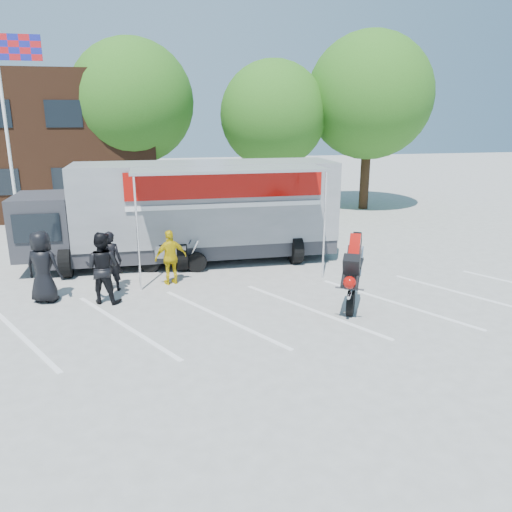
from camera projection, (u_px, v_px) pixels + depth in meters
name	position (u px, v px, depth m)	size (l,w,h in m)	color
ground	(219.00, 334.00, 11.69)	(100.00, 100.00, 0.00)	#A9A9A4
parking_bay_lines	(214.00, 318.00, 12.63)	(18.00, 5.00, 0.01)	white
flagpole	(11.00, 112.00, 18.46)	(1.61, 0.12, 8.00)	white
tree_left	(132.00, 102.00, 24.82)	(6.12, 6.12, 8.64)	#382314
tree_mid	(273.00, 115.00, 25.46)	(5.44, 5.44, 7.68)	#382314
tree_right	(370.00, 96.00, 25.74)	(6.46, 6.46, 9.12)	#382314
transporter_truck	(194.00, 261.00, 17.59)	(10.74, 5.17, 3.42)	gray
parked_motorcycle	(174.00, 272.00, 16.33)	(0.74, 2.22, 1.16)	#A8A8AC
stunt_bike_rider	(353.00, 305.00, 13.51)	(0.89, 1.90, 2.24)	black
spectator_leather_a	(43.00, 267.00, 13.49)	(0.97, 0.63, 1.99)	black
spectator_leather_b	(111.00, 261.00, 14.42)	(0.64, 0.42, 1.77)	black
spectator_leather_c	(102.00, 268.00, 13.45)	(0.96, 0.75, 1.97)	black
spectator_hivis	(171.00, 257.00, 14.96)	(0.98, 0.41, 1.67)	#D6B70B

